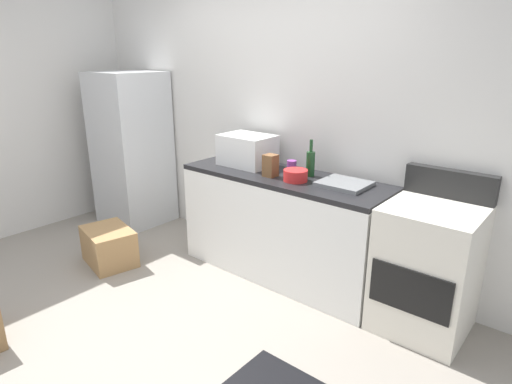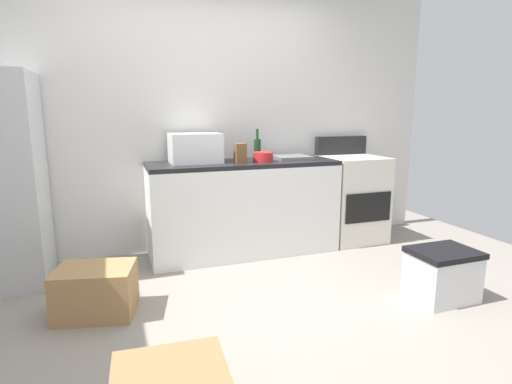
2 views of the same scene
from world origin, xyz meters
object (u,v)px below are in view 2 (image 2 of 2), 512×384
at_px(microwave, 195,148).
at_px(knife_block, 240,153).
at_px(cardboard_box_medium, 96,291).
at_px(coffee_mug, 239,155).
at_px(wine_bottle, 257,148).
at_px(storage_bin, 442,274).
at_px(mixing_bowl, 263,157).
at_px(stove_oven, 351,197).

xyz_separation_m(microwave, knife_block, (0.38, -0.16, -0.05)).
bearing_deg(cardboard_box_medium, coffee_mug, 36.29).
relative_size(wine_bottle, storage_bin, 0.65).
bearing_deg(mixing_bowl, stove_oven, 4.76).
distance_m(stove_oven, microwave, 1.76).
distance_m(knife_block, mixing_bowl, 0.24).
bearing_deg(stove_oven, storage_bin, -96.29).
relative_size(coffee_mug, mixing_bowl, 0.53).
bearing_deg(microwave, knife_block, -22.68).
bearing_deg(coffee_mug, microwave, -172.97).
relative_size(microwave, coffee_mug, 4.60).
relative_size(coffee_mug, storage_bin, 0.22).
bearing_deg(knife_block, storage_bin, -50.83).
bearing_deg(storage_bin, microwave, 134.42).
xyz_separation_m(knife_block, mixing_bowl, (0.23, 0.02, -0.04)).
distance_m(microwave, cardboard_box_medium, 1.55).
height_order(wine_bottle, cardboard_box_medium, wine_bottle).
bearing_deg(wine_bottle, mixing_bowl, -93.40).
height_order(microwave, cardboard_box_medium, microwave).
xyz_separation_m(mixing_bowl, storage_bin, (0.89, -1.39, -0.75)).
xyz_separation_m(stove_oven, cardboard_box_medium, (-2.55, -0.87, -0.30)).
height_order(coffee_mug, storage_bin, coffee_mug).
xyz_separation_m(cardboard_box_medium, storage_bin, (2.39, -0.61, 0.03)).
height_order(knife_block, storage_bin, knife_block).
height_order(cardboard_box_medium, storage_bin, storage_bin).
distance_m(mixing_bowl, cardboard_box_medium, 1.87).
relative_size(stove_oven, microwave, 2.39).
distance_m(stove_oven, cardboard_box_medium, 2.72).
bearing_deg(wine_bottle, microwave, -175.09).
height_order(wine_bottle, coffee_mug, wine_bottle).
bearing_deg(knife_block, cardboard_box_medium, -149.08).
relative_size(wine_bottle, coffee_mug, 3.00).
relative_size(coffee_mug, knife_block, 0.56).
xyz_separation_m(microwave, storage_bin, (1.50, -1.53, -0.84)).
relative_size(stove_oven, storage_bin, 2.39).
xyz_separation_m(wine_bottle, cardboard_box_medium, (-1.52, -0.98, -0.84)).
bearing_deg(cardboard_box_medium, storage_bin, -14.29).
height_order(stove_oven, wine_bottle, wine_bottle).
bearing_deg(knife_block, microwave, 157.32).
height_order(wine_bottle, storage_bin, wine_bottle).
height_order(knife_block, mixing_bowl, knife_block).
xyz_separation_m(wine_bottle, storage_bin, (0.87, -1.59, -0.82)).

